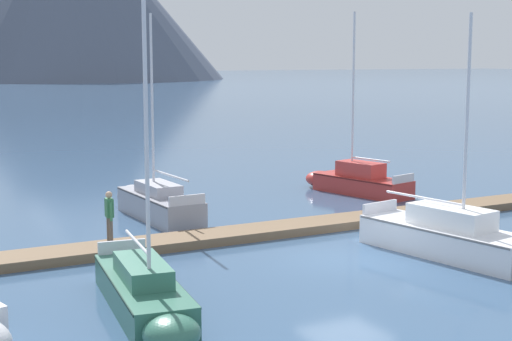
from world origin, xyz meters
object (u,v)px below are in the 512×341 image
at_px(sailboat_mid_dock_starboard, 458,239).
at_px(person_on_dock, 109,214).
at_px(sailboat_mid_dock_port, 155,202).
at_px(sailboat_far_berth, 355,181).
at_px(sailboat_second_berth, 146,293).

bearing_deg(sailboat_mid_dock_starboard, person_on_dock, 148.05).
relative_size(sailboat_mid_dock_port, sailboat_far_berth, 0.95).
bearing_deg(sailboat_far_berth, person_on_dock, -158.24).
distance_m(sailboat_mid_dock_starboard, person_on_dock, 11.03).
distance_m(sailboat_mid_dock_port, person_on_dock, 5.62).
height_order(sailboat_second_berth, person_on_dock, sailboat_second_berth).
xyz_separation_m(sailboat_mid_dock_port, person_on_dock, (-3.26, -4.54, 0.66)).
height_order(sailboat_mid_dock_port, person_on_dock, sailboat_mid_dock_port).
bearing_deg(person_on_dock, sailboat_second_berth, -99.79).
bearing_deg(sailboat_mid_dock_starboard, sailboat_far_berth, 70.08).
bearing_deg(sailboat_second_berth, sailboat_far_berth, 38.79).
bearing_deg(sailboat_far_berth, sailboat_mid_dock_starboard, -109.92).
height_order(sailboat_mid_dock_starboard, person_on_dock, sailboat_mid_dock_starboard).
xyz_separation_m(sailboat_far_berth, person_on_dock, (-13.39, -5.34, 0.68)).
height_order(sailboat_mid_dock_port, sailboat_mid_dock_starboard, sailboat_mid_dock_port).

